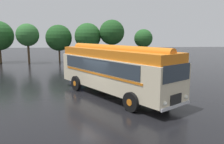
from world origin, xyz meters
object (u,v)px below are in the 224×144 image
vintage_bus (114,69)px  car_mid_left (99,62)px  car_mid_right (124,62)px  car_far_right (147,63)px  car_near_left (76,63)px

vintage_bus → car_mid_left: size_ratio=2.30×
car_mid_left → car_mid_right: same height
vintage_bus → car_far_right: size_ratio=2.27×
car_near_left → car_mid_right: bearing=4.2°
vintage_bus → car_far_right: bearing=65.5°
vintage_bus → car_mid_right: bearing=79.0°
car_mid_right → car_near_left: bearing=-175.8°
vintage_bus → car_mid_right: size_ratio=2.29×
car_near_left → car_mid_right: same height
vintage_bus → car_mid_left: 11.96m
car_near_left → car_far_right: 8.42m
car_mid_right → car_far_right: size_ratio=0.99×
car_near_left → car_mid_left: 2.74m
car_mid_left → car_far_right: (5.73, -0.92, 0.00)m
vintage_bus → car_mid_right: 12.00m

